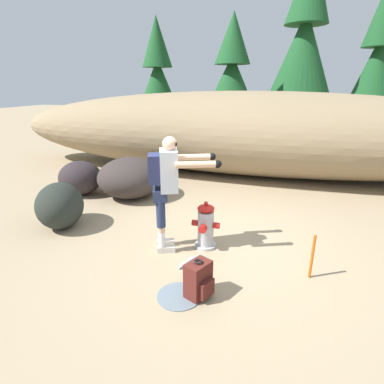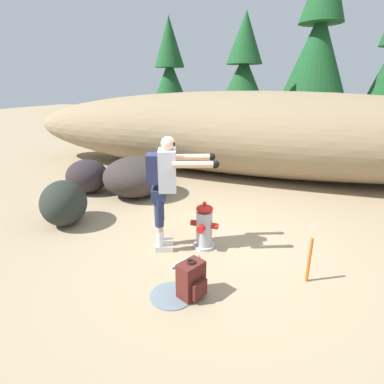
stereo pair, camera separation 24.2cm
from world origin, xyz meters
name	(u,v)px [view 1 (the left image)]	position (x,y,z in m)	size (l,w,h in m)	color
ground_plane	(213,245)	(0.00, 0.00, -0.02)	(56.00, 56.00, 0.04)	#998466
dirt_embankment	(250,133)	(0.00, 4.29, 1.10)	(14.33, 3.20, 2.19)	#897556
fire_hydrant	(206,227)	(-0.10, -0.11, 0.33)	(0.42, 0.37, 0.73)	#B2B2B7
hydrant_water_jet	(189,268)	(-0.10, -0.92, 0.12)	(0.52, 1.34, 0.53)	silver
utility_worker	(168,181)	(-0.61, -0.32, 1.07)	(1.04, 0.74, 1.69)	beige
spare_backpack	(199,280)	(0.11, -1.25, 0.22)	(0.35, 0.36, 0.47)	#511E19
boulder_large	(130,177)	(-2.23, 1.59, 0.43)	(1.40, 1.41, 0.86)	#332C29
boulder_mid	(80,178)	(-3.38, 1.40, 0.38)	(0.89, 0.94, 0.75)	#2B2427
boulder_small	(60,205)	(-2.67, -0.14, 0.39)	(0.97, 0.78, 0.78)	#232923
pine_tree_far_left	(158,76)	(-4.63, 9.00, 2.70)	(1.98, 1.98, 5.05)	#47331E
pine_tree_left	(232,73)	(-1.32, 8.61, 2.76)	(2.14, 2.14, 4.94)	#47331E
pine_tree_center	(304,38)	(1.29, 10.64, 4.15)	(2.70, 2.70, 7.57)	#47331E
pine_tree_right	(378,59)	(4.30, 11.36, 3.33)	(2.24, 2.24, 6.58)	#47331E
survey_stake	(312,257)	(1.38, -0.49, 0.30)	(0.04, 0.04, 0.60)	#E55914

